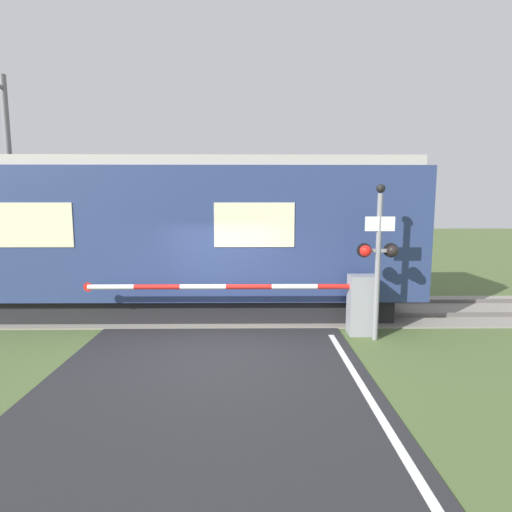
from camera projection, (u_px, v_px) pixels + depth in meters
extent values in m
plane|color=#4C6033|center=(215.00, 353.00, 7.74)|extent=(80.00, 80.00, 0.00)
cube|color=gray|center=(226.00, 310.00, 10.81)|extent=(36.00, 3.20, 0.03)
cube|color=#595451|center=(224.00, 315.00, 10.08)|extent=(36.00, 0.08, 0.10)
cube|color=#595451|center=(227.00, 302.00, 11.51)|extent=(36.00, 0.08, 0.10)
cube|color=black|center=(69.00, 301.00, 10.73)|extent=(16.71, 2.55, 0.60)
cube|color=navy|center=(64.00, 231.00, 10.49)|extent=(18.17, 2.99, 3.14)
cube|color=#ADA89E|center=(60.00, 166.00, 10.27)|extent=(17.80, 2.76, 0.24)
cube|color=beige|center=(254.00, 225.00, 9.01)|extent=(1.82, 0.02, 1.01)
cube|color=beige|center=(32.00, 225.00, 8.96)|extent=(1.82, 0.02, 1.01)
cube|color=gray|center=(362.00, 305.00, 8.80)|extent=(0.60, 0.44, 1.33)
cylinder|color=gray|center=(363.00, 286.00, 8.75)|extent=(0.16, 0.16, 0.18)
cylinder|color=red|center=(340.00, 286.00, 8.75)|extent=(1.00, 0.11, 0.11)
cylinder|color=white|center=(294.00, 287.00, 8.74)|extent=(1.00, 0.11, 0.11)
cylinder|color=red|center=(249.00, 287.00, 8.72)|extent=(1.00, 0.11, 0.11)
cylinder|color=white|center=(203.00, 287.00, 8.71)|extent=(1.00, 0.11, 0.11)
cylinder|color=red|center=(157.00, 287.00, 8.70)|extent=(1.00, 0.11, 0.11)
cylinder|color=white|center=(111.00, 287.00, 8.69)|extent=(1.00, 0.11, 0.11)
cylinder|color=red|center=(88.00, 287.00, 8.69)|extent=(0.20, 0.02, 0.20)
cylinder|color=gray|center=(378.00, 268.00, 8.32)|extent=(0.11, 0.11, 3.09)
cube|color=gray|center=(378.00, 251.00, 8.28)|extent=(0.68, 0.07, 0.07)
sphere|color=red|center=(366.00, 251.00, 8.22)|extent=(0.24, 0.24, 0.24)
sphere|color=black|center=(393.00, 251.00, 8.23)|extent=(0.24, 0.24, 0.24)
cylinder|color=black|center=(364.00, 250.00, 8.33)|extent=(0.30, 0.06, 0.30)
cylinder|color=black|center=(391.00, 250.00, 8.34)|extent=(0.30, 0.06, 0.30)
cube|color=white|center=(380.00, 224.00, 8.16)|extent=(0.61, 0.02, 0.30)
sphere|color=black|center=(381.00, 188.00, 8.11)|extent=(0.18, 0.18, 0.18)
cylinder|color=slate|center=(11.00, 187.00, 12.64)|extent=(0.20, 0.20, 6.82)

